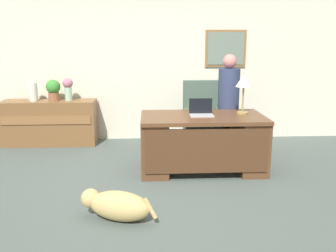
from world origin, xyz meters
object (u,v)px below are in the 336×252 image
(credenza, at_px, (50,123))
(laptop, at_px, (201,111))
(dog_lying, at_px, (116,205))
(desk, at_px, (202,141))
(armchair, at_px, (202,119))
(potted_plant, at_px, (53,89))
(desk_lamp, at_px, (244,83))
(vase_with_flowers, at_px, (68,88))
(person_standing, at_px, (228,105))
(vase_empty, at_px, (33,92))

(credenza, distance_m, laptop, 2.84)
(dog_lying, bearing_deg, desk, 52.90)
(armchair, bearing_deg, potted_plant, 170.45)
(desk_lamp, distance_m, vase_with_flowers, 3.00)
(credenza, distance_m, desk_lamp, 3.40)
(laptop, distance_m, potted_plant, 2.73)
(person_standing, distance_m, laptop, 0.75)
(credenza, height_order, potted_plant, potted_plant)
(person_standing, relative_size, dog_lying, 2.00)
(armchair, height_order, desk_lamp, desk_lamp)
(desk, bearing_deg, armchair, 82.24)
(potted_plant, bearing_deg, vase_with_flowers, 0.00)
(credenza, xyz_separation_m, vase_with_flowers, (0.34, 0.00, 0.61))
(person_standing, height_order, potted_plant, person_standing)
(armchair, bearing_deg, person_standing, -52.21)
(desk, distance_m, vase_empty, 3.11)
(credenza, relative_size, desk_lamp, 2.85)
(armchair, xyz_separation_m, laptop, (-0.16, -0.99, 0.33))
(dog_lying, bearing_deg, laptop, 54.45)
(credenza, xyz_separation_m, person_standing, (2.92, -0.85, 0.42))
(vase_empty, height_order, potted_plant, potted_plant)
(desk_lamp, distance_m, vase_empty, 3.54)
(armchair, relative_size, person_standing, 0.72)
(person_standing, height_order, laptop, person_standing)
(dog_lying, bearing_deg, credenza, 115.63)
(dog_lying, height_order, potted_plant, potted_plant)
(desk, bearing_deg, vase_empty, 151.46)
(desk, bearing_deg, laptop, 108.56)
(person_standing, distance_m, dog_lying, 2.63)
(armchair, bearing_deg, vase_empty, 171.57)
(credenza, distance_m, armchair, 2.63)
(credenza, bearing_deg, vase_with_flowers, 0.23)
(dog_lying, xyz_separation_m, potted_plant, (-1.29, 2.88, 0.81))
(desk, height_order, laptop, laptop)
(vase_with_flowers, distance_m, vase_empty, 0.59)
(person_standing, bearing_deg, armchair, 127.79)
(credenza, xyz_separation_m, vase_empty, (-0.25, 0.00, 0.54))
(armchair, relative_size, dog_lying, 1.43)
(credenza, bearing_deg, laptop, -30.09)
(desk_lamp, bearing_deg, vase_with_flowers, 153.80)
(vase_with_flowers, bearing_deg, desk, -34.84)
(desk, xyz_separation_m, laptop, (-0.02, 0.06, 0.41))
(potted_plant, bearing_deg, credenza, -179.14)
(desk, height_order, dog_lying, desk)
(dog_lying, bearing_deg, desk_lamp, 43.46)
(vase_empty, relative_size, potted_plant, 0.85)
(credenza, bearing_deg, person_standing, -16.18)
(desk, bearing_deg, dog_lying, -127.10)
(armchair, distance_m, desk_lamp, 1.22)
(person_standing, relative_size, vase_empty, 5.12)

